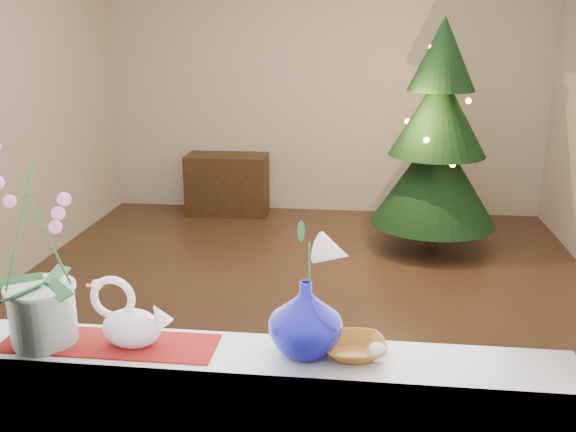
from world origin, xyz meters
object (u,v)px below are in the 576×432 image
object	(u,v)px
orchid_pot	(35,247)
blue_vase	(306,313)
amber_dish	(354,350)
side_table	(227,184)
swan	(131,314)
paperweight	(377,352)
xmas_tree	(438,137)

from	to	relation	value
orchid_pot	blue_vase	world-z (taller)	orchid_pot
amber_dish	side_table	distance (m)	4.85
swan	side_table	size ratio (longest dim) A/B	0.32
paperweight	xmas_tree	xyz separation A→B (m)	(0.57, 3.78, 0.05)
paperweight	blue_vase	bearing A→B (deg)	172.77
amber_dish	xmas_tree	bearing A→B (deg)	80.35
orchid_pot	swan	xyz separation A→B (m)	(0.29, 0.01, -0.22)
blue_vase	side_table	xyz separation A→B (m)	(-1.24, 4.60, -0.75)
amber_dish	side_table	xyz separation A→B (m)	(-1.39, 4.60, -0.63)
orchid_pot	amber_dish	xyz separation A→B (m)	(1.00, 0.03, -0.31)
amber_dish	xmas_tree	size ratio (longest dim) A/B	0.09
blue_vase	xmas_tree	distance (m)	3.83
orchid_pot	xmas_tree	xyz separation A→B (m)	(1.64, 3.78, -0.25)
side_table	swan	bearing A→B (deg)	-82.81
xmas_tree	side_table	bearing A→B (deg)	157.19
orchid_pot	paperweight	distance (m)	1.11
blue_vase	xmas_tree	size ratio (longest dim) A/B	0.14
paperweight	side_table	world-z (taller)	paperweight
orchid_pot	blue_vase	distance (m)	0.87
amber_dish	xmas_tree	world-z (taller)	xmas_tree
swan	paperweight	bearing A→B (deg)	15.90
orchid_pot	side_table	xyz separation A→B (m)	(-0.39, 4.63, -0.94)
orchid_pot	paperweight	size ratio (longest dim) A/B	10.44
amber_dish	side_table	bearing A→B (deg)	106.83
amber_dish	xmas_tree	xyz separation A→B (m)	(0.64, 3.75, 0.06)
blue_vase	orchid_pot	bearing A→B (deg)	-177.96
amber_dish	paperweight	bearing A→B (deg)	-21.91
amber_dish	side_table	size ratio (longest dim) A/B	0.20
blue_vase	amber_dish	bearing A→B (deg)	0.13
paperweight	swan	bearing A→B (deg)	179.22
xmas_tree	side_table	distance (m)	2.31
swan	orchid_pot	bearing A→B (deg)	-160.88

